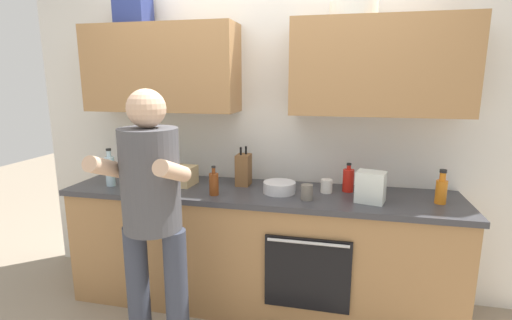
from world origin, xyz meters
The scene contains 16 objects.
ground_plane centered at (0.00, 0.00, 0.00)m, with size 12.00×12.00×0.00m, color gray.
back_wall_unit centered at (-0.01, 0.27, 1.50)m, with size 4.00×0.38×2.50m.
counter centered at (0.00, 0.00, 0.45)m, with size 2.84×0.67×0.90m.
person_standing centered at (-0.49, -0.66, 0.97)m, with size 0.49×0.45×1.65m.
bottle_juice centered at (1.22, -0.02, 0.99)m, with size 0.07×0.07×0.23m.
bottle_soda centered at (-0.89, -0.13, 1.03)m, with size 0.06×0.06×0.30m.
bottle_hotsauce centered at (0.64, 0.13, 0.99)m, with size 0.08×0.08×0.21m.
bottle_water centered at (-1.12, -0.12, 1.02)m, with size 0.07×0.07×0.29m.
bottle_vinegar centered at (-0.28, -0.17, 0.98)m, with size 0.07×0.07×0.21m.
cup_coffee centered at (0.49, 0.07, 0.95)m, with size 0.08×0.08×0.10m, color white.
cup_stoneware centered at (0.36, -0.13, 0.95)m, with size 0.08×0.08×0.10m, color slate.
mixing_bowl centered at (0.16, -0.01, 0.94)m, with size 0.23×0.23×0.08m, color silver.
knife_block centered at (-0.14, 0.13, 1.02)m, with size 0.10×0.14×0.30m.
potted_herb centered at (-1.00, 0.07, 1.06)m, with size 0.18×0.18×0.29m.
grocery_bag_produce centered at (0.78, -0.08, 1.00)m, with size 0.18×0.14×0.20m, color silver.
grocery_bag_bread centered at (-0.61, 0.03, 0.97)m, with size 0.21×0.20×0.14m, color tan.
Camera 1 is at (0.58, -2.59, 1.69)m, focal length 26.62 mm.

